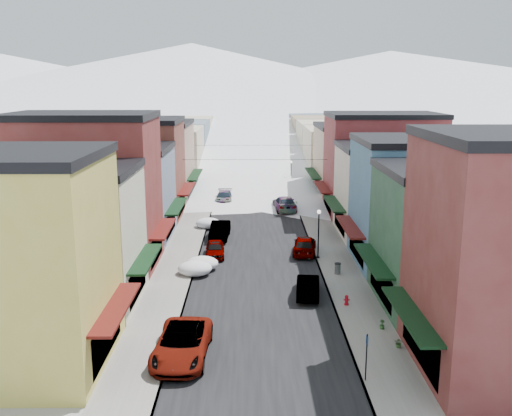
{
  "coord_description": "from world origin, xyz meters",
  "views": [
    {
      "loc": [
        -0.58,
        -24.15,
        14.8
      ],
      "look_at": [
        0.0,
        29.58,
        2.89
      ],
      "focal_mm": 40.0,
      "sensor_mm": 36.0,
      "label": 1
    }
  ],
  "objects_px": {
    "car_silver_sedan": "(215,249)",
    "fire_hydrant": "(347,300)",
    "streetlamp_near": "(319,228)",
    "car_white_suv": "(182,344)",
    "trash_can": "(338,268)",
    "car_green_sedan": "(308,286)",
    "car_dark_hatch": "(220,230)"
  },
  "relations": [
    {
      "from": "trash_can",
      "to": "car_dark_hatch",
      "type": "bearing_deg",
      "value": 131.82
    },
    {
      "from": "car_white_suv",
      "to": "car_silver_sedan",
      "type": "bearing_deg",
      "value": 90.51
    },
    {
      "from": "car_silver_sedan",
      "to": "car_dark_hatch",
      "type": "height_order",
      "value": "car_dark_hatch"
    },
    {
      "from": "car_white_suv",
      "to": "car_green_sedan",
      "type": "relative_size",
      "value": 1.37
    },
    {
      "from": "car_white_suv",
      "to": "car_green_sedan",
      "type": "xyz_separation_m",
      "value": [
        7.8,
        9.24,
        -0.12
      ]
    },
    {
      "from": "car_silver_sedan",
      "to": "trash_can",
      "type": "bearing_deg",
      "value": -30.17
    },
    {
      "from": "car_dark_hatch",
      "to": "fire_hydrant",
      "type": "distance_m",
      "value": 19.66
    },
    {
      "from": "fire_hydrant",
      "to": "car_green_sedan",
      "type": "bearing_deg",
      "value": 138.76
    },
    {
      "from": "car_green_sedan",
      "to": "fire_hydrant",
      "type": "relative_size",
      "value": 6.42
    },
    {
      "from": "car_silver_sedan",
      "to": "car_green_sedan",
      "type": "bearing_deg",
      "value": -55.67
    },
    {
      "from": "car_white_suv",
      "to": "car_silver_sedan",
      "type": "relative_size",
      "value": 1.55
    },
    {
      "from": "car_green_sedan",
      "to": "trash_can",
      "type": "xyz_separation_m",
      "value": [
        2.75,
        4.27,
        -0.15
      ]
    },
    {
      "from": "car_dark_hatch",
      "to": "car_silver_sedan",
      "type": "bearing_deg",
      "value": -88.3
    },
    {
      "from": "trash_can",
      "to": "streetlamp_near",
      "type": "height_order",
      "value": "streetlamp_near"
    },
    {
      "from": "car_green_sedan",
      "to": "car_silver_sedan",
      "type": "bearing_deg",
      "value": -46.77
    },
    {
      "from": "car_dark_hatch",
      "to": "streetlamp_near",
      "type": "bearing_deg",
      "value": -35.0
    },
    {
      "from": "trash_can",
      "to": "streetlamp_near",
      "type": "relative_size",
      "value": 0.2
    },
    {
      "from": "car_silver_sedan",
      "to": "car_green_sedan",
      "type": "distance_m",
      "value": 11.75
    },
    {
      "from": "trash_can",
      "to": "fire_hydrant",
      "type": "bearing_deg",
      "value": -93.23
    },
    {
      "from": "car_silver_sedan",
      "to": "fire_hydrant",
      "type": "distance_m",
      "value": 14.89
    },
    {
      "from": "car_white_suv",
      "to": "streetlamp_near",
      "type": "relative_size",
      "value": 1.46
    },
    {
      "from": "car_silver_sedan",
      "to": "fire_hydrant",
      "type": "bearing_deg",
      "value": -53.23
    },
    {
      "from": "car_white_suv",
      "to": "car_silver_sedan",
      "type": "distance_m",
      "value": 18.61
    },
    {
      "from": "fire_hydrant",
      "to": "car_white_suv",
      "type": "bearing_deg",
      "value": -144.98
    },
    {
      "from": "car_silver_sedan",
      "to": "fire_hydrant",
      "type": "height_order",
      "value": "car_silver_sedan"
    },
    {
      "from": "car_green_sedan",
      "to": "trash_can",
      "type": "height_order",
      "value": "car_green_sedan"
    },
    {
      "from": "car_silver_sedan",
      "to": "streetlamp_near",
      "type": "height_order",
      "value": "streetlamp_near"
    },
    {
      "from": "car_white_suv",
      "to": "fire_hydrant",
      "type": "bearing_deg",
      "value": 37.62
    },
    {
      "from": "fire_hydrant",
      "to": "streetlamp_near",
      "type": "xyz_separation_m",
      "value": [
        -0.69,
        10.5,
        2.32
      ]
    },
    {
      "from": "streetlamp_near",
      "to": "fire_hydrant",
      "type": "bearing_deg",
      "value": -86.22
    },
    {
      "from": "car_green_sedan",
      "to": "fire_hydrant",
      "type": "distance_m",
      "value": 3.2
    },
    {
      "from": "fire_hydrant",
      "to": "trash_can",
      "type": "xyz_separation_m",
      "value": [
        0.36,
        6.37,
        0.12
      ]
    }
  ]
}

